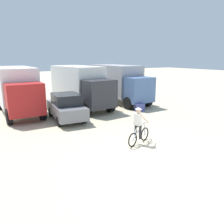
% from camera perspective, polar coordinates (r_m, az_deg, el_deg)
% --- Properties ---
extents(ground_plane, '(120.00, 120.00, 0.00)m').
position_cam_1_polar(ground_plane, '(9.83, 11.98, -10.98)').
color(ground_plane, beige).
extents(box_truck_avon_van, '(2.45, 6.77, 3.35)m').
position_cam_1_polar(box_truck_avon_van, '(17.72, -23.01, 5.60)').
color(box_truck_avon_van, white).
rests_on(box_truck_avon_van, ground).
extents(box_truck_white_box, '(2.96, 6.93, 3.35)m').
position_cam_1_polar(box_truck_white_box, '(18.50, -8.05, 6.87)').
color(box_truck_white_box, white).
rests_on(box_truck_white_box, ground).
extents(box_truck_grey_hauler, '(2.62, 6.83, 3.35)m').
position_cam_1_polar(box_truck_grey_hauler, '(20.45, 1.84, 7.64)').
color(box_truck_grey_hauler, '#9E9EA3').
rests_on(box_truck_grey_hauler, ground).
extents(sedan_parked, '(2.12, 4.34, 1.76)m').
position_cam_1_polar(sedan_parked, '(15.04, -11.56, 1.30)').
color(sedan_parked, slate).
rests_on(sedan_parked, ground).
extents(cyclist_orange_shirt, '(1.65, 0.73, 1.82)m').
position_cam_1_polar(cyclist_orange_shirt, '(10.70, 6.75, -3.83)').
color(cyclist_orange_shirt, black).
rests_on(cyclist_orange_shirt, ground).
extents(supply_crate, '(0.86, 0.83, 0.59)m').
position_cam_1_polar(supply_crate, '(17.49, 6.98, 1.25)').
color(supply_crate, '#4C5199').
rests_on(supply_crate, ground).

